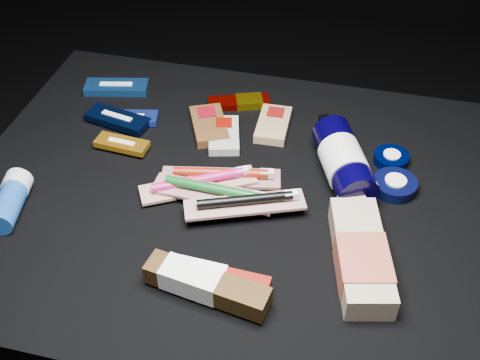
% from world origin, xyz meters
% --- Properties ---
extents(ground, '(3.00, 3.00, 0.00)m').
position_xyz_m(ground, '(0.00, 0.00, 0.00)').
color(ground, black).
rests_on(ground, ground).
extents(cloth_table, '(0.98, 0.78, 0.40)m').
position_xyz_m(cloth_table, '(0.00, 0.00, 0.20)').
color(cloth_table, black).
rests_on(cloth_table, ground).
extents(luna_bar_0, '(0.14, 0.08, 0.02)m').
position_xyz_m(luna_bar_0, '(-0.32, 0.25, 0.41)').
color(luna_bar_0, '#174A94').
rests_on(luna_bar_0, cloth_table).
extents(luna_bar_1, '(0.12, 0.07, 0.01)m').
position_xyz_m(luna_bar_1, '(-0.25, 0.15, 0.41)').
color(luna_bar_1, '#223DBE').
rests_on(luna_bar_1, cloth_table).
extents(luna_bar_2, '(0.14, 0.07, 0.02)m').
position_xyz_m(luna_bar_2, '(-0.27, 0.14, 0.41)').
color(luna_bar_2, black).
rests_on(luna_bar_2, cloth_table).
extents(luna_bar_3, '(0.11, 0.05, 0.01)m').
position_xyz_m(luna_bar_3, '(-0.23, 0.06, 0.41)').
color(luna_bar_3, orange).
rests_on(luna_bar_3, cloth_table).
extents(clif_bar_0, '(0.11, 0.14, 0.02)m').
position_xyz_m(clif_bar_0, '(-0.09, 0.17, 0.41)').
color(clif_bar_0, '#523217').
rests_on(clif_bar_0, cloth_table).
extents(clif_bar_1, '(0.09, 0.12, 0.02)m').
position_xyz_m(clif_bar_1, '(-0.05, 0.15, 0.41)').
color(clif_bar_1, '#A6A7A0').
rests_on(clif_bar_1, cloth_table).
extents(clif_bar_2, '(0.06, 0.12, 0.02)m').
position_xyz_m(clif_bar_2, '(0.04, 0.20, 0.41)').
color(clif_bar_2, '#A2855A').
rests_on(clif_bar_2, cloth_table).
extents(power_bar, '(0.14, 0.08, 0.02)m').
position_xyz_m(power_bar, '(-0.04, 0.26, 0.41)').
color(power_bar, '#6F0501').
rests_on(power_bar, cloth_table).
extents(lotion_bottle, '(0.14, 0.24, 0.08)m').
position_xyz_m(lotion_bottle, '(0.19, 0.09, 0.44)').
color(lotion_bottle, black).
rests_on(lotion_bottle, cloth_table).
extents(cream_tin_upper, '(0.07, 0.07, 0.02)m').
position_xyz_m(cream_tin_upper, '(0.28, 0.15, 0.41)').
color(cream_tin_upper, black).
rests_on(cream_tin_upper, cloth_table).
extents(cream_tin_lower, '(0.08, 0.08, 0.02)m').
position_xyz_m(cream_tin_lower, '(0.29, 0.07, 0.41)').
color(cream_tin_lower, black).
rests_on(cream_tin_lower, cloth_table).
extents(bodywash_bottle, '(0.12, 0.24, 0.05)m').
position_xyz_m(bodywash_bottle, '(0.24, -0.12, 0.42)').
color(bodywash_bottle, tan).
rests_on(bodywash_bottle, cloth_table).
extents(deodorant_stick, '(0.07, 0.12, 0.05)m').
position_xyz_m(deodorant_stick, '(-0.36, -0.14, 0.42)').
color(deodorant_stick, '#174593').
rests_on(deodorant_stick, cloth_table).
extents(toothbrush_pack_0, '(0.23, 0.09, 0.02)m').
position_xyz_m(toothbrush_pack_0, '(-0.02, 0.03, 0.41)').
color(toothbrush_pack_0, '#AEA7A1').
rests_on(toothbrush_pack_0, cloth_table).
extents(toothbrush_pack_1, '(0.21, 0.15, 0.02)m').
position_xyz_m(toothbrush_pack_1, '(-0.05, -0.01, 0.42)').
color(toothbrush_pack_1, silver).
rests_on(toothbrush_pack_1, cloth_table).
extents(toothbrush_pack_2, '(0.22, 0.06, 0.02)m').
position_xyz_m(toothbrush_pack_2, '(-0.02, -0.03, 0.42)').
color(toothbrush_pack_2, '#B0AAA5').
rests_on(toothbrush_pack_2, cloth_table).
extents(toothbrush_pack_3, '(0.21, 0.12, 0.02)m').
position_xyz_m(toothbrush_pack_3, '(0.04, -0.05, 0.43)').
color(toothbrush_pack_3, beige).
rests_on(toothbrush_pack_3, cloth_table).
extents(toothpaste_carton_red, '(0.18, 0.05, 0.03)m').
position_xyz_m(toothpaste_carton_red, '(0.02, -0.22, 0.42)').
color(toothpaste_carton_red, maroon).
rests_on(toothpaste_carton_red, cloth_table).
extents(toothpaste_carton_green, '(0.20, 0.07, 0.04)m').
position_xyz_m(toothpaste_carton_green, '(0.01, -0.23, 0.42)').
color(toothpaste_carton_green, '#37240D').
rests_on(toothpaste_carton_green, cloth_table).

